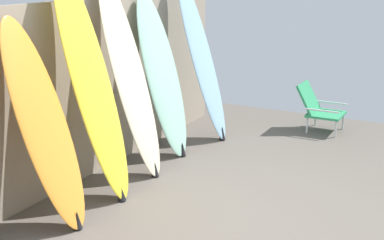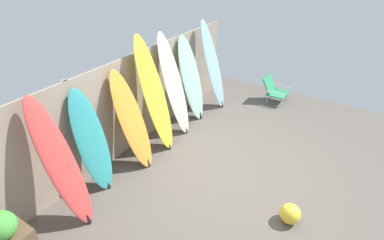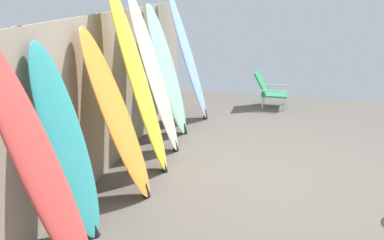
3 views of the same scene
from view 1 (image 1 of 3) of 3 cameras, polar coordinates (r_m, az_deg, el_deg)
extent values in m
plane|color=#5B544C|center=(4.52, 6.61, -11.77)|extent=(7.68, 7.68, 0.00)
cube|color=gray|center=(5.21, -14.00, 2.21)|extent=(6.08, 0.04, 1.80)
cylinder|color=gray|center=(5.23, -14.32, 2.26)|extent=(0.10, 0.10, 1.80)
cylinder|color=gray|center=(6.34, -5.62, 5.02)|extent=(0.10, 0.10, 1.80)
cylinder|color=gray|center=(7.57, 0.43, 6.86)|extent=(0.10, 0.10, 1.80)
ellipsoid|color=orange|center=(4.49, -15.52, -0.46)|extent=(0.51, 0.68, 1.74)
cone|color=black|center=(4.59, -12.14, -10.37)|extent=(0.08, 0.08, 0.15)
ellipsoid|color=yellow|center=(4.89, -10.61, 3.88)|extent=(0.63, 0.71, 2.19)
cone|color=black|center=(5.04, -7.49, -7.84)|extent=(0.08, 0.08, 0.12)
ellipsoid|color=beige|center=(5.44, -6.62, 4.64)|extent=(0.51, 0.65, 2.07)
cone|color=black|center=(5.56, -3.95, -5.26)|extent=(0.08, 0.08, 0.15)
ellipsoid|color=#9ED6BC|center=(6.04, -3.19, 4.79)|extent=(0.61, 0.65, 1.85)
cone|color=black|center=(6.14, -1.03, -3.11)|extent=(0.08, 0.08, 0.16)
ellipsoid|color=#8CB7D6|center=(6.62, 1.08, 6.61)|extent=(0.55, 0.70, 2.04)
cone|color=black|center=(6.71, 3.25, -1.40)|extent=(0.08, 0.08, 0.17)
cylinder|color=silver|center=(7.06, 15.08, -0.95)|extent=(0.02, 0.02, 0.22)
cylinder|color=silver|center=(7.44, 15.81, -0.14)|extent=(0.02, 0.02, 0.22)
cylinder|color=silver|center=(7.14, 12.17, -0.55)|extent=(0.02, 0.02, 0.22)
cylinder|color=silver|center=(7.52, 13.03, 0.23)|extent=(0.02, 0.02, 0.22)
cube|color=#2D8C59|center=(7.25, 14.09, 0.61)|extent=(0.48, 0.44, 0.03)
cube|color=#2D8C59|center=(7.27, 12.36, 2.29)|extent=(0.46, 0.24, 0.41)
cylinder|color=silver|center=(7.00, 13.66, 0.98)|extent=(0.02, 0.44, 0.02)
cylinder|color=silver|center=(7.45, 14.60, 1.81)|extent=(0.02, 0.44, 0.02)
camera|label=2|loc=(1.42, 160.04, 67.43)|focal=28.00mm
camera|label=3|loc=(1.50, -88.12, 2.02)|focal=40.00mm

